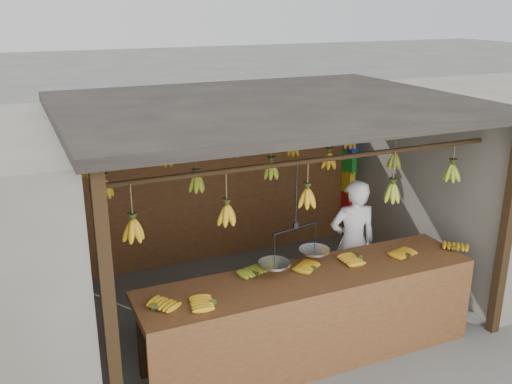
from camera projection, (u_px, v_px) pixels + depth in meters
name	position (u px, v px, depth m)	size (l,w,h in m)	color
ground	(266.00, 304.00, 6.71)	(80.00, 80.00, 0.00)	#5B5B57
stall	(255.00, 134.00, 6.38)	(4.30, 3.30, 2.40)	black
neighbor_right	(507.00, 175.00, 7.73)	(3.00, 3.00, 2.30)	slate
counter	(316.00, 299.00, 5.40)	(3.47, 0.77, 0.96)	brown
hanging_bananas	(267.00, 173.00, 6.20)	(3.63, 2.23, 0.38)	#C98F15
balance_scale	(295.00, 252.00, 5.43)	(0.78, 0.41, 0.95)	black
vendor	(353.00, 243.00, 6.54)	(0.55, 0.36, 1.51)	white
bag_bundles	(349.00, 173.00, 8.31)	(0.08, 0.26, 1.25)	#1426BF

